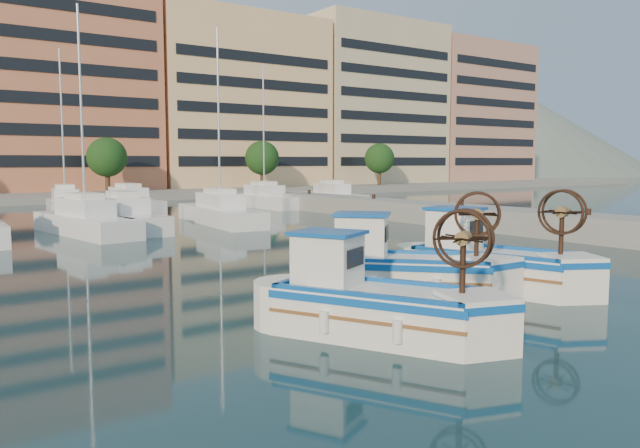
{
  "coord_description": "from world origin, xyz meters",
  "views": [
    {
      "loc": [
        -14.34,
        -11.03,
        3.7
      ],
      "look_at": [
        -1.74,
        7.18,
        1.5
      ],
      "focal_mm": 35.0,
      "sensor_mm": 36.0,
      "label": 1
    }
  ],
  "objects": [
    {
      "name": "waterfront",
      "position": [
        9.23,
        65.04,
        11.1
      ],
      "size": [
        180.0,
        40.0,
        25.6
      ],
      "color": "gray",
      "rests_on": "ground"
    },
    {
      "name": "fishing_boat_b",
      "position": [
        -2.87,
        1.62,
        0.81
      ],
      "size": [
        4.5,
        4.53,
        2.93
      ],
      "rotation": [
        0.0,
        0.0,
        0.78
      ],
      "color": "white",
      "rests_on": "ground"
    },
    {
      "name": "fishing_boat_c",
      "position": [
        -0.03,
        0.97,
        0.82
      ],
      "size": [
        3.17,
        4.91,
        2.98
      ],
      "rotation": [
        0.0,
        0.0,
        0.29
      ],
      "color": "white",
      "rests_on": "ground"
    },
    {
      "name": "ground",
      "position": [
        0.0,
        0.0,
        0.0
      ],
      "size": [
        300.0,
        300.0,
        0.0
      ],
      "primitive_type": "plane",
      "color": "#1B4146",
      "rests_on": "ground"
    },
    {
      "name": "hill_east",
      "position": [
        140.0,
        110.0,
        0.0
      ],
      "size": [
        160.0,
        160.0,
        50.0
      ],
      "primitive_type": "cone",
      "color": "slate",
      "rests_on": "ground"
    },
    {
      "name": "fishing_boat_a",
      "position": [
        -6.07,
        -1.01,
        0.77
      ],
      "size": [
        3.62,
        4.64,
        2.8
      ],
      "rotation": [
        0.0,
        0.0,
        0.48
      ],
      "color": "white",
      "rests_on": "ground"
    },
    {
      "name": "yacht_marina",
      "position": [
        -2.38,
        27.8,
        0.53
      ],
      "size": [
        38.03,
        22.94,
        11.5
      ],
      "color": "white",
      "rests_on": "ground"
    },
    {
      "name": "quay",
      "position": [
        13.0,
        8.0,
        0.6
      ],
      "size": [
        3.0,
        60.0,
        1.2
      ],
      "primitive_type": "cube",
      "color": "gray",
      "rests_on": "ground"
    }
  ]
}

